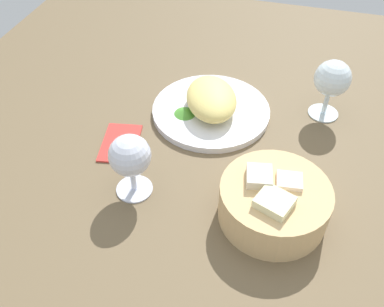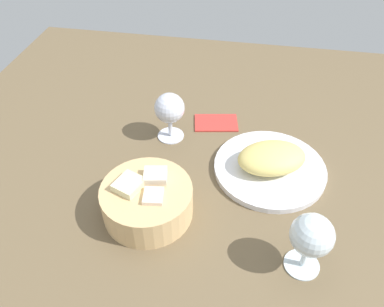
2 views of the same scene
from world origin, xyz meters
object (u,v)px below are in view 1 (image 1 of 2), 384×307
wine_glass_near (130,158)px  folded_napkin (120,142)px  wine_glass_far (332,81)px  plate (211,111)px  bread_basket (273,202)px

wine_glass_near → folded_napkin: (-10.44, -7.06, -7.58)cm
wine_glass_far → folded_napkin: size_ratio=1.16×
wine_glass_far → plate: bearing=-74.6°
plate → bread_basket: bread_basket is taller
plate → wine_glass_near: wine_glass_near is taller
bread_basket → wine_glass_far: 31.37cm
folded_napkin → bread_basket: bearing=62.4°
wine_glass_far → folded_napkin: bearing=-61.9°
bread_basket → wine_glass_far: (-30.21, 6.95, 4.82)cm
wine_glass_near → plate: bearing=162.0°
bread_basket → wine_glass_near: 24.60cm
plate → wine_glass_far: size_ratio=1.96×
bread_basket → folded_napkin: (-9.76, -31.27, -3.29)cm
plate → bread_basket: (23.83, 16.23, 2.99)cm
wine_glass_near → folded_napkin: size_ratio=1.10×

